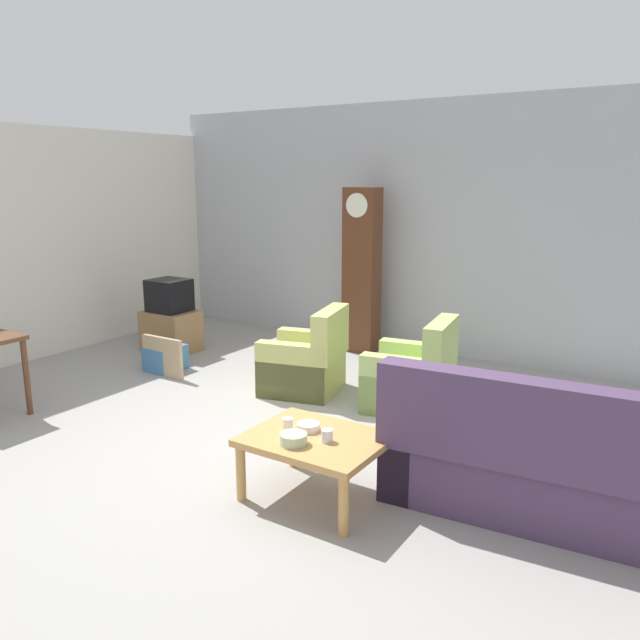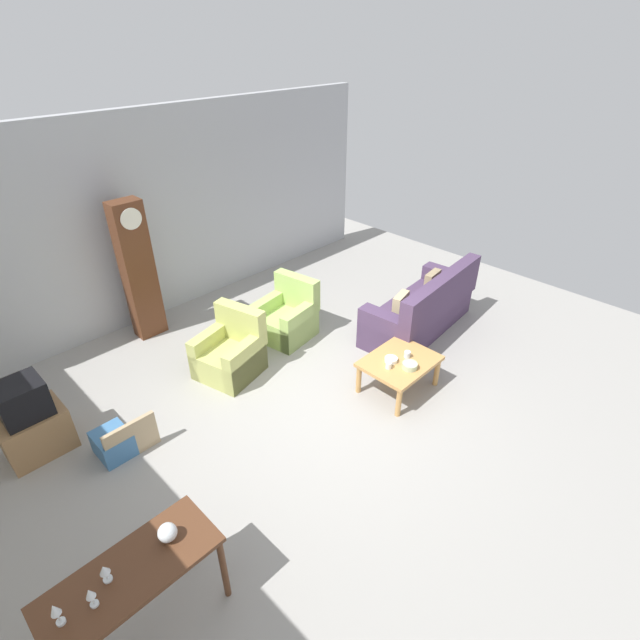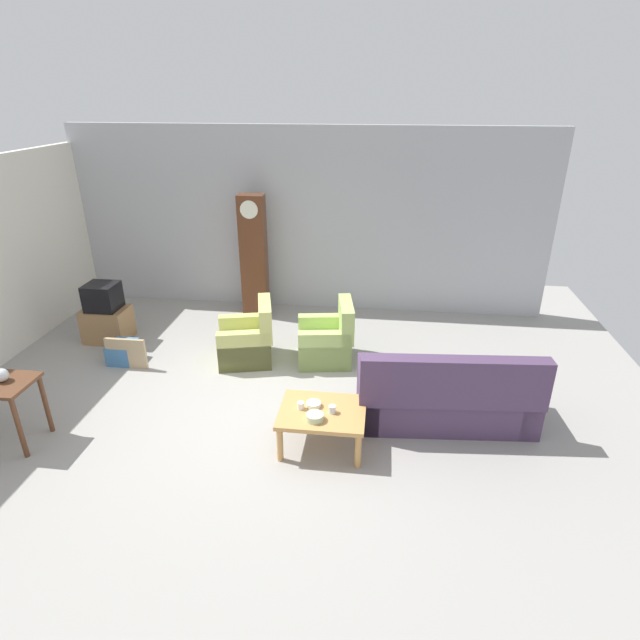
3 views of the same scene
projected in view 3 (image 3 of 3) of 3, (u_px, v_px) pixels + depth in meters
ground_plane at (266, 413)px, 6.45m from camera, size 10.40×10.40×0.00m
garage_door_wall at (307, 221)px, 9.04m from camera, size 8.40×0.16×3.20m
couch_floral at (446, 397)px, 6.13m from camera, size 2.16×1.05×1.04m
armchair_olive_near at (248, 341)px, 7.60m from camera, size 0.95×0.93×0.92m
armchair_olive_far at (327, 341)px, 7.59m from camera, size 0.90×0.87×0.92m
coffee_table_wood at (322, 415)px, 5.71m from camera, size 0.96×0.76×0.47m
grandfather_clock at (254, 256)px, 8.88m from camera, size 0.44×0.30×2.13m
tv_stand_cabinet at (108, 324)px, 8.23m from camera, size 0.68×0.52×0.54m
tv_crt at (103, 297)px, 8.03m from camera, size 0.48×0.44×0.42m
framed_picture_leaning at (126, 353)px, 7.40m from camera, size 0.60×0.05×0.46m
storage_box_blue at (123, 352)px, 7.62m from camera, size 0.36×0.42×0.30m
glass_dome_cloche at (1, 375)px, 5.60m from camera, size 0.15×0.15×0.15m
cup_white_porcelain at (301, 406)px, 5.70m from camera, size 0.08×0.08×0.08m
cup_blue_rimmed at (332, 409)px, 5.63m from camera, size 0.08×0.08×0.09m
bowl_white_stacked at (314, 404)px, 5.75m from camera, size 0.17×0.17×0.05m
bowl_shallow_green at (315, 417)px, 5.50m from camera, size 0.19×0.19×0.08m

